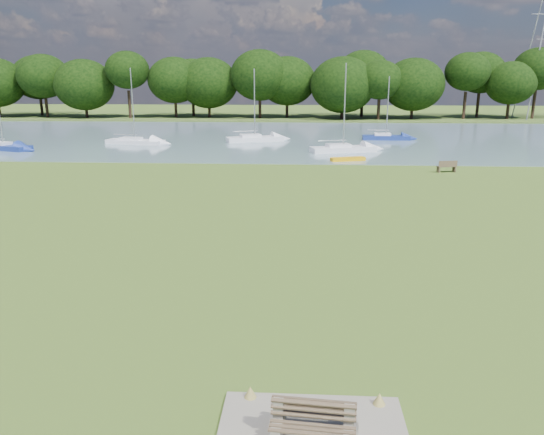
# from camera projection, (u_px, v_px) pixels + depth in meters

# --- Properties ---
(ground) EXTENTS (220.00, 220.00, 0.00)m
(ground) POSITION_uv_depth(u_px,v_px,m) (308.00, 243.00, 25.00)
(ground) COLOR olive
(river) EXTENTS (220.00, 40.00, 0.10)m
(river) POSITION_uv_depth(u_px,v_px,m) (305.00, 138.00, 65.44)
(river) COLOR slate
(river) RESTS_ON ground
(far_bank) EXTENTS (220.00, 20.00, 0.40)m
(far_bank) POSITION_uv_depth(u_px,v_px,m) (305.00, 118.00, 94.33)
(far_bank) COLOR #4C6626
(far_bank) RESTS_ON ground
(bench_pair) EXTENTS (1.91, 1.24, 0.98)m
(bench_pair) POSITION_uv_depth(u_px,v_px,m) (313.00, 422.00, 11.39)
(bench_pair) COLOR gray
(bench_pair) RESTS_ON concrete_pad
(riverbank_bench) EXTENTS (1.62, 0.78, 0.96)m
(riverbank_bench) POSITION_uv_depth(u_px,v_px,m) (447.00, 166.00, 42.45)
(riverbank_bench) COLOR brown
(riverbank_bench) RESTS_ON ground
(kayak) EXTENTS (3.26, 1.64, 0.32)m
(kayak) POSITION_uv_depth(u_px,v_px,m) (348.00, 159.00, 47.85)
(kayak) COLOR #E7A207
(kayak) RESTS_ON river
(tree_line) EXTENTS (117.77, 9.99, 12.09)m
(tree_line) POSITION_uv_depth(u_px,v_px,m) (229.00, 76.00, 89.29)
(tree_line) COLOR black
(tree_line) RESTS_ON far_bank
(sailboat_1) EXTENTS (6.79, 3.16, 8.20)m
(sailboat_1) POSITION_uv_depth(u_px,v_px,m) (134.00, 140.00, 59.22)
(sailboat_1) COLOR white
(sailboat_1) RESTS_ON river
(sailboat_3) EXTENTS (5.53, 1.66, 7.29)m
(sailboat_3) POSITION_uv_depth(u_px,v_px,m) (386.00, 136.00, 62.77)
(sailboat_3) COLOR navy
(sailboat_3) RESTS_ON river
(sailboat_4) EXTENTS (6.79, 3.62, 8.61)m
(sailboat_4) POSITION_uv_depth(u_px,v_px,m) (342.00, 147.00, 53.13)
(sailboat_4) COLOR white
(sailboat_4) RESTS_ON river
(sailboat_6) EXTENTS (6.69, 3.97, 8.13)m
(sailboat_6) POSITION_uv_depth(u_px,v_px,m) (254.00, 137.00, 61.16)
(sailboat_6) COLOR white
(sailboat_6) RESTS_ON river
(sailboat_7) EXTENTS (6.62, 3.87, 8.63)m
(sailboat_7) POSITION_uv_depth(u_px,v_px,m) (3.00, 145.00, 54.72)
(sailboat_7) COLOR navy
(sailboat_7) RESTS_ON river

